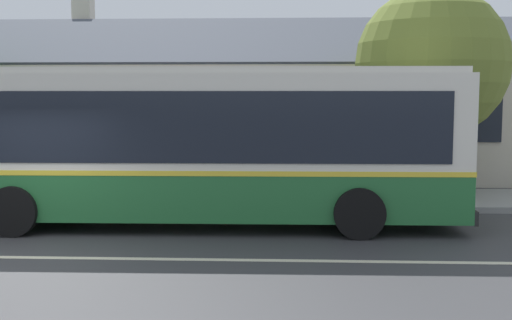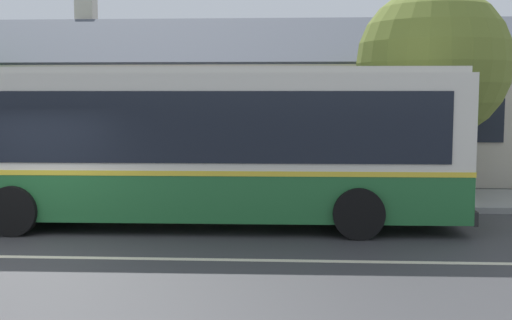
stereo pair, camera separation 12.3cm
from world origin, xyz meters
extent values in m
plane|color=#38383A|center=(0.00, 0.00, 0.00)|extent=(300.00, 300.00, 0.00)
cube|color=gray|center=(0.00, 6.00, 0.07)|extent=(60.00, 3.00, 0.15)
cube|color=beige|center=(0.00, 0.00, 0.00)|extent=(60.00, 0.16, 0.01)
cube|color=beige|center=(2.89, 13.23, 1.84)|extent=(21.76, 8.99, 3.68)
cube|color=#424751|center=(2.89, 10.98, 4.58)|extent=(22.36, 4.56, 1.96)
cube|color=#424751|center=(2.89, 15.47, 4.58)|extent=(22.36, 4.56, 1.96)
cube|color=beige|center=(-3.10, 14.12, 5.99)|extent=(0.70, 0.70, 1.20)
cube|color=black|center=(2.89, 8.70, 2.02)|extent=(1.10, 0.06, 1.30)
cube|color=black|center=(10.50, 8.70, 2.02)|extent=(1.10, 0.06, 1.30)
cube|color=#4C3323|center=(6.15, 8.70, 1.05)|extent=(1.00, 0.06, 2.10)
cube|color=#236633|center=(2.50, 2.90, 0.74)|extent=(11.60, 2.63, 0.94)
cube|color=yellow|center=(2.50, 2.90, 1.26)|extent=(11.62, 2.65, 0.10)
cube|color=silver|center=(2.50, 2.90, 2.25)|extent=(11.60, 2.63, 1.88)
cube|color=silver|center=(2.50, 2.90, 3.25)|extent=(11.36, 2.51, 0.12)
cube|color=black|center=(2.49, 4.16, 2.15)|extent=(10.64, 0.15, 1.38)
cube|color=black|center=(2.52, 1.64, 2.15)|extent=(10.64, 0.15, 1.38)
cube|color=black|center=(8.31, 2.97, 2.15)|extent=(0.07, 2.20, 1.38)
cube|color=black|center=(8.31, 2.97, 3.05)|extent=(0.06, 1.75, 0.24)
cube|color=black|center=(8.33, 2.97, 0.40)|extent=(0.11, 2.50, 0.28)
cube|color=#B21919|center=(1.04, 4.15, 0.74)|extent=(3.24, 0.07, 0.65)
cube|color=black|center=(7.00, 4.22, 1.56)|extent=(0.90, 0.04, 2.57)
cylinder|color=black|center=(6.08, 4.19, 0.50)|extent=(1.00, 0.29, 1.00)
cylinder|color=black|center=(6.10, 1.69, 0.50)|extent=(1.00, 0.29, 1.00)
cylinder|color=black|center=(-0.69, 4.11, 0.50)|extent=(1.00, 0.29, 1.00)
cylinder|color=black|center=(-0.66, 1.61, 0.50)|extent=(1.00, 0.29, 1.00)
cube|color=brown|center=(0.05, 5.68, 0.60)|extent=(1.74, 0.10, 0.04)
cube|color=brown|center=(0.05, 5.54, 0.60)|extent=(1.74, 0.10, 0.04)
cube|color=brown|center=(0.05, 5.40, 0.60)|extent=(1.74, 0.10, 0.04)
cube|color=brown|center=(0.05, 5.27, 0.90)|extent=(1.74, 0.04, 0.10)
cube|color=brown|center=(0.05, 5.27, 1.04)|extent=(1.74, 0.04, 0.10)
cube|color=black|center=(0.74, 5.54, 0.38)|extent=(0.08, 0.43, 0.45)
cube|color=black|center=(-0.65, 5.54, 0.38)|extent=(0.08, 0.43, 0.45)
cylinder|color=#4C3828|center=(8.57, 6.92, 1.14)|extent=(0.32, 0.32, 2.28)
sphere|color=olive|center=(8.57, 6.92, 3.60)|extent=(4.08, 4.08, 4.08)
camera|label=1|loc=(4.68, -10.54, 2.77)|focal=45.00mm
camera|label=2|loc=(4.81, -10.53, 2.77)|focal=45.00mm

